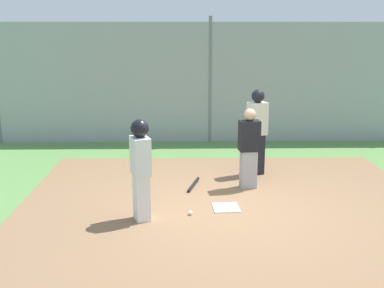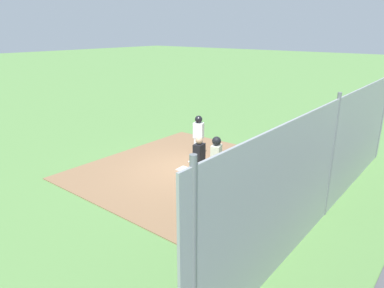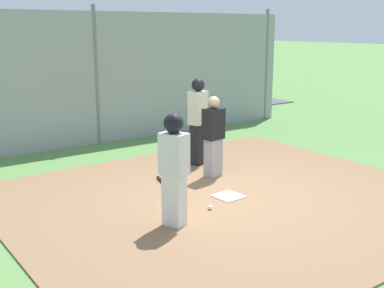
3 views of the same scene
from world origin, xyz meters
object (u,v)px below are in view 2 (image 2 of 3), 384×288
at_px(home_plate, 184,169).
at_px(baseball, 189,162).
at_px(catcher, 199,159).
at_px(umpire, 216,164).
at_px(baseball_bat, 220,172).
at_px(runner, 199,133).

relative_size(home_plate, baseball, 5.95).
distance_m(catcher, umpire, 0.92).
relative_size(home_plate, baseball_bat, 0.55).
xyz_separation_m(runner, baseball_bat, (-0.87, -1.62, -0.91)).
bearing_deg(home_plate, baseball_bat, -65.59).
bearing_deg(baseball_bat, baseball, -168.41).
relative_size(home_plate, catcher, 0.28).
relative_size(umpire, baseball, 24.25).
xyz_separation_m(catcher, baseball_bat, (1.05, -0.09, -0.77)).
xyz_separation_m(home_plate, baseball_bat, (0.53, -1.17, 0.02)).
bearing_deg(baseball, baseball_bat, -93.35).
bearing_deg(baseball_bat, umpire, -45.10).
bearing_deg(umpire, baseball_bat, -78.86).
bearing_deg(home_plate, catcher, -115.86).
bearing_deg(baseball_bat, catcher, -80.13).
bearing_deg(runner, catcher, 19.06).
xyz_separation_m(baseball_bat, baseball, (0.09, 1.46, 0.01)).
distance_m(catcher, baseball, 1.93).
bearing_deg(catcher, runner, -58.84).
distance_m(catcher, runner, 2.46).
relative_size(runner, baseball_bat, 2.05).
height_order(runner, baseball_bat, runner).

